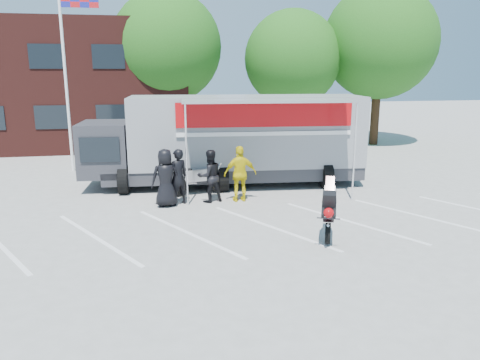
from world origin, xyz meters
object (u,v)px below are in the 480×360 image
object	(u,v)px
tree_right	(380,42)
spectator_leather_c	(210,176)
parked_motorcycle	(198,195)
flagpole	(70,53)
spectator_hivis	(240,174)
tree_mid	(293,59)
stunt_bike_rider	(328,237)
transporter_truck	(234,184)
spectator_leather_a	(166,178)
tree_left	(166,47)
spectator_leather_b	(178,177)

from	to	relation	value
tree_right	spectator_leather_c	world-z (taller)	tree_right
tree_right	parked_motorcycle	xyz separation A→B (m)	(-11.47, -9.59, -5.88)
flagpole	spectator_hivis	bearing A→B (deg)	-45.46
tree_mid	spectator_leather_c	size ratio (longest dim) A/B	4.32
tree_right	stunt_bike_rider	distance (m)	17.87
transporter_truck	spectator_leather_a	xyz separation A→B (m)	(-2.70, -2.57, 0.95)
flagpole	tree_left	size ratio (longest dim) A/B	0.93
parked_motorcycle	spectator_hivis	xyz separation A→B (m)	(1.31, -1.10, 0.95)
flagpole	spectator_leather_a	size ratio (longest dim) A/B	4.21
transporter_truck	spectator_leather_a	world-z (taller)	spectator_leather_a
tree_mid	spectator_hivis	xyz separation A→B (m)	(-5.16, -11.19, -4.00)
flagpole	stunt_bike_rider	distance (m)	13.66
tree_right	spectator_leather_a	xyz separation A→B (m)	(-12.65, -10.82, -4.93)
spectator_leather_b	flagpole	bearing A→B (deg)	-80.40
spectator_leather_c	tree_right	bearing A→B (deg)	-152.95
tree_right	transporter_truck	bearing A→B (deg)	-140.32
tree_mid	stunt_bike_rider	bearing A→B (deg)	-103.13
parked_motorcycle	spectator_leather_a	size ratio (longest dim) A/B	1.22
transporter_truck	spectator_leather_c	xyz separation A→B (m)	(-1.23, -2.31, 0.89)
flagpole	tree_left	bearing A→B (deg)	54.72
tree_left	stunt_bike_rider	distance (m)	17.36
tree_left	spectator_leather_a	distance (m)	13.17
parked_motorcycle	spectator_leather_b	size ratio (longest dim) A/B	1.24
tree_mid	spectator_hivis	world-z (taller)	tree_mid
spectator_leather_a	spectator_hivis	xyz separation A→B (m)	(2.49, 0.14, -0.00)
flagpole	parked_motorcycle	world-z (taller)	flagpole
flagpole	tree_mid	size ratio (longest dim) A/B	1.04
flagpole	spectator_leather_a	distance (m)	8.35
spectator_leather_a	stunt_bike_rider	bearing A→B (deg)	129.80
tree_left	tree_mid	distance (m)	7.10
spectator_leather_b	tree_right	bearing A→B (deg)	-162.36
spectator_leather_b	spectator_hivis	xyz separation A→B (m)	(2.08, -0.02, 0.02)
tree_left	transporter_truck	xyz separation A→B (m)	(2.05, -9.75, -5.57)
flagpole	spectator_leather_a	world-z (taller)	flagpole
tree_left	spectator_leather_b	xyz separation A→B (m)	(-0.24, -12.16, -4.64)
tree_mid	flagpole	bearing A→B (deg)	-156.03
stunt_bike_rider	spectator_leather_b	size ratio (longest dim) A/B	0.98
spectator_hivis	tree_mid	bearing A→B (deg)	-116.53
tree_left	spectator_leather_a	xyz separation A→B (m)	(-0.65, -12.32, -4.62)
stunt_bike_rider	spectator_leather_c	size ratio (longest dim) A/B	1.02
transporter_truck	stunt_bike_rider	bearing A→B (deg)	-72.82
tree_mid	spectator_leather_b	size ratio (longest dim) A/B	4.13
stunt_bike_rider	spectator_leather_b	distance (m)	5.48
flagpole	stunt_bike_rider	size ratio (longest dim) A/B	4.40
transporter_truck	parked_motorcycle	world-z (taller)	transporter_truck
transporter_truck	tree_right	bearing A→B (deg)	44.07
tree_mid	spectator_hivis	size ratio (longest dim) A/B	4.05
parked_motorcycle	spectator_leather_a	bearing A→B (deg)	125.62
parked_motorcycle	spectator_hivis	bearing A→B (deg)	-140.78
tree_left	spectator_hivis	xyz separation A→B (m)	(1.84, -12.19, -4.62)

